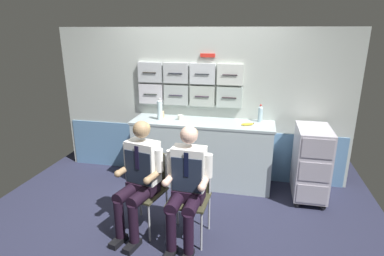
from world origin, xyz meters
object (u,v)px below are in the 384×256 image
at_px(crew_member_left, 139,175).
at_px(folding_chair_left, 148,181).
at_px(service_trolley, 311,162).
at_px(snack_banana, 247,124).
at_px(folding_chair_center, 191,188).
at_px(water_bottle_short, 160,110).
at_px(crew_member_center, 187,182).
at_px(coffee_cup_spare, 180,117).

bearing_deg(crew_member_left, folding_chair_left, 76.37).
distance_m(service_trolley, snack_banana, 0.93).
relative_size(folding_chair_center, water_bottle_short, 2.76).
bearing_deg(folding_chair_center, crew_member_center, -92.91).
xyz_separation_m(crew_member_center, snack_banana, (0.52, 1.27, 0.26)).
height_order(folding_chair_left, crew_member_center, crew_member_center).
relative_size(service_trolley, folding_chair_left, 1.13).
relative_size(coffee_cup_spare, snack_banana, 0.42).
bearing_deg(crew_member_left, coffee_cup_spare, 84.72).
xyz_separation_m(folding_chair_left, water_bottle_short, (-0.20, 1.08, 0.54)).
height_order(crew_member_left, folding_chair_center, crew_member_left).
xyz_separation_m(service_trolley, folding_chair_center, (-1.34, -1.02, 0.01)).
bearing_deg(folding_chair_left, crew_member_left, -103.63).
distance_m(folding_chair_left, snack_banana, 1.51).
height_order(service_trolley, crew_member_center, crew_member_center).
bearing_deg(service_trolley, snack_banana, 174.44).
relative_size(service_trolley, coffee_cup_spare, 13.34).
bearing_deg(water_bottle_short, crew_member_center, -62.16).
distance_m(coffee_cup_spare, snack_banana, 0.93).
xyz_separation_m(service_trolley, coffee_cup_spare, (-1.75, 0.16, 0.44)).
height_order(crew_member_center, snack_banana, crew_member_center).
distance_m(folding_chair_left, water_bottle_short, 1.22).
distance_m(service_trolley, water_bottle_short, 2.10).
distance_m(folding_chair_center, crew_member_center, 0.22).
bearing_deg(folding_chair_left, snack_banana, 46.26).
bearing_deg(crew_member_left, folding_chair_center, 11.23).
xyz_separation_m(crew_member_left, water_bottle_short, (-0.16, 1.24, 0.39)).
height_order(service_trolley, folding_chair_left, service_trolley).
relative_size(folding_chair_left, crew_member_center, 0.69).
height_order(folding_chair_center, water_bottle_short, water_bottle_short).
bearing_deg(crew_member_left, water_bottle_short, 97.31).
height_order(folding_chair_left, snack_banana, snack_banana).
bearing_deg(snack_banana, service_trolley, -5.56).
height_order(service_trolley, snack_banana, service_trolley).
height_order(crew_member_left, water_bottle_short, crew_member_left).
distance_m(service_trolley, folding_chair_left, 2.07).
relative_size(folding_chair_left, snack_banana, 4.91).
bearing_deg(folding_chair_center, folding_chair_left, 173.95).
height_order(crew_member_left, crew_member_center, crew_member_left).
bearing_deg(coffee_cup_spare, service_trolley, -5.19).
xyz_separation_m(service_trolley, crew_member_center, (-1.34, -1.19, 0.16)).
height_order(folding_chair_left, water_bottle_short, water_bottle_short).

